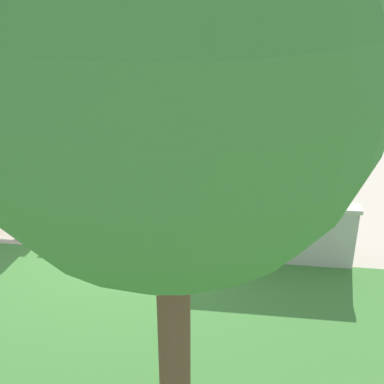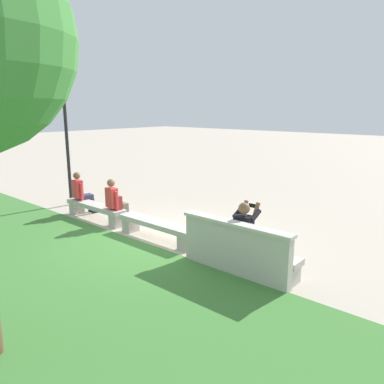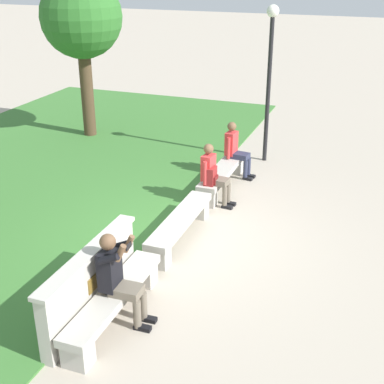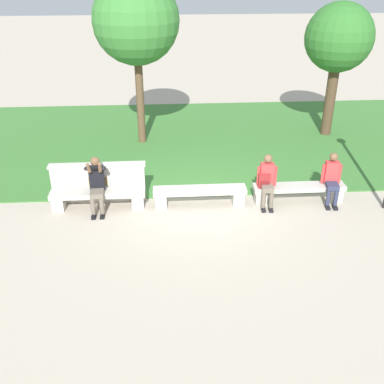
% 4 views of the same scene
% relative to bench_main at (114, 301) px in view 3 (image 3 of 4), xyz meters
% --- Properties ---
extents(ground_plane, '(80.00, 80.00, 0.00)m').
position_rel_bench_main_xyz_m(ground_plane, '(2.45, 0.00, -0.31)').
color(ground_plane, '#B2A593').
extents(bench_main, '(2.26, 0.40, 0.45)m').
position_rel_bench_main_xyz_m(bench_main, '(0.00, 0.00, 0.00)').
color(bench_main, '#B7B2A8').
rests_on(bench_main, ground).
extents(bench_near, '(2.26, 0.40, 0.45)m').
position_rel_bench_main_xyz_m(bench_near, '(2.45, 0.00, 0.00)').
color(bench_near, '#B7B2A8').
rests_on(bench_near, ground).
extents(bench_mid, '(2.26, 0.40, 0.45)m').
position_rel_bench_main_xyz_m(bench_mid, '(4.90, 0.00, 0.00)').
color(bench_mid, '#B7B2A8').
rests_on(bench_mid, ground).
extents(backrest_wall_with_plaque, '(2.31, 0.24, 1.01)m').
position_rel_bench_main_xyz_m(backrest_wall_with_plaque, '(0.00, 0.34, 0.21)').
color(backrest_wall_with_plaque, '#B7B2A8').
rests_on(backrest_wall_with_plaque, ground).
extents(person_photographer, '(0.48, 0.73, 1.32)m').
position_rel_bench_main_xyz_m(person_photographer, '(0.02, -0.08, 0.43)').
color(person_photographer, black).
rests_on(person_photographer, ground).
extents(person_distant, '(0.48, 0.69, 1.26)m').
position_rel_bench_main_xyz_m(person_distant, '(4.07, -0.07, 0.36)').
color(person_distant, black).
rests_on(person_distant, ground).
extents(person_companion, '(0.48, 0.70, 1.26)m').
position_rel_bench_main_xyz_m(person_companion, '(5.66, -0.07, 0.36)').
color(person_companion, black).
rests_on(person_companion, ground).
extents(backpack, '(0.28, 0.24, 0.43)m').
position_rel_bench_main_xyz_m(backpack, '(4.00, -0.04, 0.32)').
color(backpack, maroon).
rests_on(backpack, bench_mid).
extents(tree_left_background, '(2.12, 2.12, 4.24)m').
position_rel_bench_main_xyz_m(tree_left_background, '(7.14, 4.58, 2.82)').
color(tree_left_background, '#4C3826').
rests_on(tree_left_background, ground).
extents(lamp_post, '(0.28, 0.28, 3.64)m').
position_rel_bench_main_xyz_m(lamp_post, '(6.91, -0.46, 2.09)').
color(lamp_post, black).
rests_on(lamp_post, ground).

